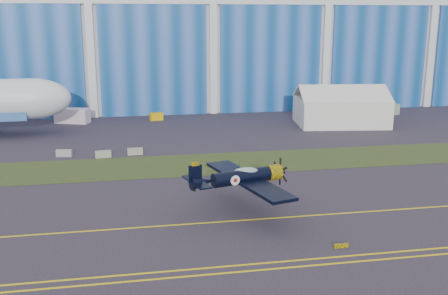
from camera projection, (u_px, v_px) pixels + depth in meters
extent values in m
plane|color=#332C3A|center=(66.00, 212.00, 48.48)|extent=(260.00, 260.00, 0.00)
cube|color=#475128|center=(79.00, 170.00, 61.84)|extent=(260.00, 10.00, 0.02)
cube|color=silver|center=(96.00, 30.00, 113.66)|extent=(220.00, 45.00, 30.00)
cube|color=#124C92|center=(91.00, 62.00, 93.08)|extent=(220.00, 0.60, 20.00)
cube|color=silver|center=(88.00, 0.00, 90.50)|extent=(220.00, 0.70, 1.20)
cube|color=yellow|center=(60.00, 233.00, 43.70)|extent=(200.00, 0.20, 0.02)
cube|color=yellow|center=(43.00, 289.00, 34.63)|extent=(80.00, 0.20, 0.02)
cube|color=yellow|center=(45.00, 282.00, 35.58)|extent=(80.00, 0.20, 0.02)
cube|color=yellow|center=(341.00, 246.00, 40.87)|extent=(1.20, 0.15, 0.35)
cube|color=silver|center=(72.00, 116.00, 89.92)|extent=(6.19, 4.15, 2.49)
cube|color=#E7AE06|center=(156.00, 116.00, 92.51)|extent=(2.43, 1.78, 1.29)
cube|color=gray|center=(389.00, 109.00, 97.99)|extent=(3.35, 1.90, 1.96)
cube|color=#998F97|center=(64.00, 153.00, 67.98)|extent=(2.06, 0.87, 0.90)
cube|color=gray|center=(103.00, 154.00, 67.46)|extent=(2.06, 0.87, 0.90)
cube|color=gray|center=(135.00, 151.00, 68.89)|extent=(2.01, 0.64, 0.90)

